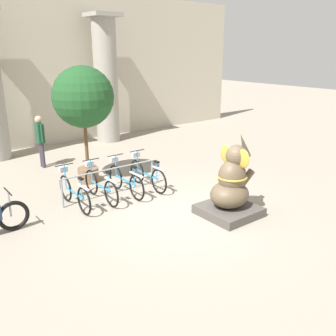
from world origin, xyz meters
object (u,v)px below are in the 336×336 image
object	(u,v)px
bicycle_1	(100,185)
potted_tree	(83,100)
elephant_statue	(231,188)
bicycle_3	(147,174)
bicycle_2	(125,180)
bicycle_0	(74,192)
person_pedestrian	(40,137)

from	to	relation	value
bicycle_1	potted_tree	xyz separation A→B (m)	(0.39, 1.50, 2.04)
elephant_statue	potted_tree	xyz separation A→B (m)	(-1.65, 4.21, 1.78)
bicycle_3	elephant_statue	bearing A→B (deg)	-78.46
elephant_statue	bicycle_2	bearing A→B (deg)	115.83
bicycle_0	bicycle_1	size ratio (longest dim) A/B	1.00
bicycle_0	potted_tree	xyz separation A→B (m)	(1.13, 1.52, 2.04)
bicycle_0	bicycle_2	xyz separation A→B (m)	(1.49, -0.01, 0.00)
bicycle_0	bicycle_3	distance (m)	2.23
bicycle_2	person_pedestrian	distance (m)	3.94
bicycle_0	potted_tree	size ratio (longest dim) A/B	0.53
bicycle_1	person_pedestrian	bearing A→B (deg)	92.68
bicycle_1	potted_tree	world-z (taller)	potted_tree
bicycle_0	potted_tree	world-z (taller)	potted_tree
bicycle_1	bicycle_3	xyz separation A→B (m)	(1.49, 0.01, 0.00)
bicycle_0	elephant_statue	bearing A→B (deg)	-44.00
bicycle_2	potted_tree	world-z (taller)	potted_tree
person_pedestrian	potted_tree	bearing A→B (deg)	-75.95
bicycle_3	potted_tree	bearing A→B (deg)	126.41
bicycle_2	bicycle_3	xyz separation A→B (m)	(0.74, 0.03, 0.00)
bicycle_0	bicycle_2	bearing A→B (deg)	-0.31
bicycle_2	elephant_statue	xyz separation A→B (m)	(1.30, -2.68, 0.26)
bicycle_2	person_pedestrian	size ratio (longest dim) A/B	1.03
bicycle_1	person_pedestrian	xyz separation A→B (m)	(-0.18, 3.76, 0.64)
bicycle_3	elephant_statue	size ratio (longest dim) A/B	0.90
bicycle_0	bicycle_3	bearing A→B (deg)	0.66
bicycle_2	potted_tree	xyz separation A→B (m)	(-0.35, 1.52, 2.04)
bicycle_3	potted_tree	distance (m)	2.75
bicycle_1	potted_tree	size ratio (longest dim) A/B	0.53
bicycle_0	bicycle_3	world-z (taller)	same
bicycle_1	elephant_statue	size ratio (longest dim) A/B	0.90
bicycle_2	elephant_statue	bearing A→B (deg)	-64.17
bicycle_2	bicycle_3	bearing A→B (deg)	2.60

